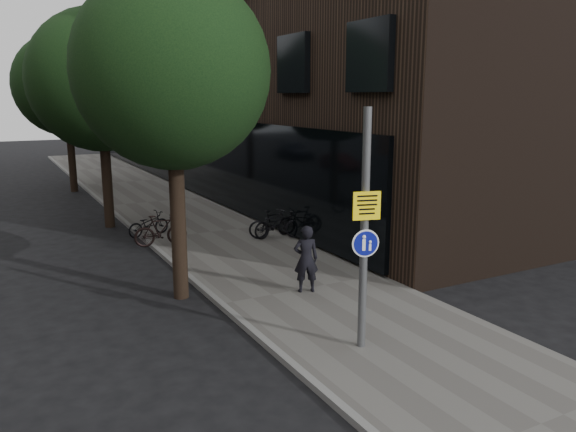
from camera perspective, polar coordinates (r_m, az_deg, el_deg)
ground at (r=11.31m, az=9.67°, el=-12.93°), size 120.00×120.00×0.00m
sidewalk at (r=19.77m, az=-7.81°, el=-1.76°), size 4.50×60.00×0.12m
curb_edge at (r=19.12m, az=-14.13°, el=-2.48°), size 0.15×60.00×0.13m
building_right_dark_brick at (r=33.78m, az=-2.04°, el=19.29°), size 12.00×40.00×18.00m
street_tree_near at (r=13.24m, az=-11.56°, el=13.39°), size 4.40×4.40×7.50m
street_tree_mid at (r=21.51m, az=-18.38°, el=12.44°), size 5.00×5.00×7.80m
street_tree_far at (r=30.40m, az=-21.51°, el=11.94°), size 5.00×5.00×7.80m
signpost at (r=10.25m, az=7.76°, el=-1.47°), size 0.50×0.17×4.45m
pedestrian at (r=13.46m, az=1.84°, el=-4.37°), size 0.69×0.57×1.64m
parked_bike_facade_near at (r=18.58m, az=-1.19°, el=-0.83°), size 1.94×1.28×0.96m
parked_bike_facade_far at (r=18.73m, az=-1.47°, el=-0.75°), size 1.63×0.74×0.95m
parked_bike_curb_near at (r=19.54m, az=-14.00°, el=-0.79°), size 1.62×0.98×0.80m
parked_bike_curb_far at (r=18.09m, az=-12.80°, el=-1.43°), size 1.69×0.62×1.00m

